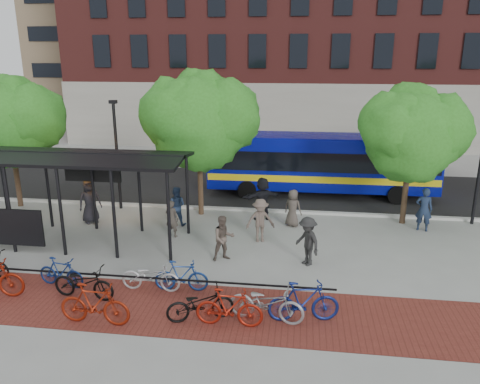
# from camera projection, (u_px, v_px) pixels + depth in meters

# --- Properties ---
(ground) EXTENTS (160.00, 160.00, 0.00)m
(ground) POSITION_uv_depth(u_px,v_px,m) (259.00, 245.00, 18.15)
(ground) COLOR #9E9E99
(ground) RESTS_ON ground
(asphalt_street) EXTENTS (160.00, 8.00, 0.01)m
(asphalt_street) POSITION_uv_depth(u_px,v_px,m) (273.00, 188.00, 25.75)
(asphalt_street) COLOR black
(asphalt_street) RESTS_ON ground
(curb) EXTENTS (160.00, 0.25, 0.12)m
(curb) POSITION_uv_depth(u_px,v_px,m) (267.00, 211.00, 21.94)
(curb) COLOR #B7B7B2
(curb) RESTS_ON ground
(brick_strip) EXTENTS (24.00, 3.00, 0.01)m
(brick_strip) POSITION_uv_depth(u_px,v_px,m) (174.00, 308.00, 13.66)
(brick_strip) COLOR maroon
(brick_strip) RESTS_ON ground
(bike_rack_rail) EXTENTS (12.00, 0.05, 0.95)m
(bike_rack_rail) POSITION_uv_depth(u_px,v_px,m) (142.00, 290.00, 14.68)
(bike_rack_rail) COLOR black
(bike_rack_rail) RESTS_ON ground
(building_brick) EXTENTS (55.00, 14.00, 20.00)m
(building_brick) POSITION_uv_depth(u_px,v_px,m) (410.00, 17.00, 38.72)
(building_brick) COLOR maroon
(building_brick) RESTS_ON ground
(bus_shelter) EXTENTS (10.60, 3.07, 3.60)m
(bus_shelter) POSITION_uv_depth(u_px,v_px,m) (47.00, 166.00, 17.89)
(bus_shelter) COLOR black
(bus_shelter) RESTS_ON ground
(tree_a) EXTENTS (4.90, 4.00, 6.18)m
(tree_a) POSITION_uv_depth(u_px,v_px,m) (11.00, 119.00, 21.65)
(tree_a) COLOR #382619
(tree_a) RESTS_ON ground
(tree_b) EXTENTS (5.15, 4.20, 6.47)m
(tree_b) POSITION_uv_depth(u_px,v_px,m) (201.00, 117.00, 20.44)
(tree_b) COLOR #382619
(tree_b) RESTS_ON ground
(tree_c) EXTENTS (4.66, 3.80, 5.92)m
(tree_c) POSITION_uv_depth(u_px,v_px,m) (414.00, 131.00, 19.40)
(tree_c) COLOR #382619
(tree_c) RESTS_ON ground
(lamp_post_left) EXTENTS (0.35, 0.20, 5.12)m
(lamp_post_left) POSITION_uv_depth(u_px,v_px,m) (117.00, 152.00, 21.69)
(lamp_post_left) COLOR black
(lamp_post_left) RESTS_ON ground
(bus) EXTENTS (11.62, 2.88, 3.13)m
(bus) POSITION_uv_depth(u_px,v_px,m) (321.00, 161.00, 24.20)
(bus) COLOR #070F8E
(bus) RESTS_ON ground
(bike_3) EXTENTS (1.68, 0.72, 0.98)m
(bike_3) POSITION_uv_depth(u_px,v_px,m) (61.00, 272.00, 14.81)
(bike_3) COLOR navy
(bike_3) RESTS_ON ground
(bike_4) EXTENTS (2.04, 0.90, 1.04)m
(bike_4) POSITION_uv_depth(u_px,v_px,m) (84.00, 282.00, 14.08)
(bike_4) COLOR black
(bike_4) RESTS_ON ground
(bike_5) EXTENTS (2.03, 0.64, 1.21)m
(bike_5) POSITION_uv_depth(u_px,v_px,m) (94.00, 304.00, 12.70)
(bike_5) COLOR maroon
(bike_5) RESTS_ON ground
(bike_6) EXTENTS (1.89, 0.68, 0.99)m
(bike_6) POSITION_uv_depth(u_px,v_px,m) (151.00, 276.00, 14.55)
(bike_6) COLOR #BABABD
(bike_6) RESTS_ON ground
(bike_7) EXTENTS (1.72, 0.61, 1.01)m
(bike_7) POSITION_uv_depth(u_px,v_px,m) (181.00, 276.00, 14.53)
(bike_7) COLOR navy
(bike_7) RESTS_ON ground
(bike_8) EXTENTS (2.00, 1.30, 0.99)m
(bike_8) POSITION_uv_depth(u_px,v_px,m) (200.00, 304.00, 12.93)
(bike_8) COLOR black
(bike_8) RESTS_ON ground
(bike_9) EXTENTS (1.85, 0.53, 1.11)m
(bike_9) POSITION_uv_depth(u_px,v_px,m) (229.00, 308.00, 12.62)
(bike_9) COLOR maroon
(bike_9) RESTS_ON ground
(bike_10) EXTENTS (2.21, 1.06, 1.11)m
(bike_10) POSITION_uv_depth(u_px,v_px,m) (267.00, 303.00, 12.87)
(bike_10) COLOR gray
(bike_10) RESTS_ON ground
(bike_11) EXTENTS (2.05, 0.88, 1.19)m
(bike_11) POSITION_uv_depth(u_px,v_px,m) (304.00, 302.00, 12.84)
(bike_11) COLOR navy
(bike_11) RESTS_ON ground
(pedestrian_0) EXTENTS (1.14, 1.10, 1.97)m
(pedestrian_0) POSITION_uv_depth(u_px,v_px,m) (90.00, 201.00, 20.34)
(pedestrian_0) COLOR black
(pedestrian_0) RESTS_ON ground
(pedestrian_1) EXTENTS (0.63, 0.49, 1.53)m
(pedestrian_1) POSITION_uv_depth(u_px,v_px,m) (172.00, 219.00, 18.79)
(pedestrian_1) COLOR #3B362F
(pedestrian_1) RESTS_ON ground
(pedestrian_2) EXTENTS (0.84, 0.65, 1.71)m
(pedestrian_2) POSITION_uv_depth(u_px,v_px,m) (176.00, 206.00, 20.07)
(pedestrian_2) COLOR #20304C
(pedestrian_2) RESTS_ON ground
(pedestrian_3) EXTENTS (1.26, 0.91, 1.75)m
(pedestrian_3) POSITION_uv_depth(u_px,v_px,m) (260.00, 220.00, 18.27)
(pedestrian_3) COLOR brown
(pedestrian_3) RESTS_ON ground
(pedestrian_5) EXTENTS (1.88, 1.27, 1.95)m
(pedestrian_5) POSITION_uv_depth(u_px,v_px,m) (262.00, 199.00, 20.67)
(pedestrian_5) COLOR black
(pedestrian_5) RESTS_ON ground
(pedestrian_6) EXTENTS (0.94, 0.80, 1.62)m
(pedestrian_6) POSITION_uv_depth(u_px,v_px,m) (293.00, 208.00, 19.94)
(pedestrian_6) COLOR #453D37
(pedestrian_6) RESTS_ON ground
(pedestrian_7) EXTENTS (0.76, 0.59, 1.86)m
(pedestrian_7) POSITION_uv_depth(u_px,v_px,m) (424.00, 209.00, 19.40)
(pedestrian_7) COLOR #1B2840
(pedestrian_7) RESTS_ON ground
(pedestrian_8) EXTENTS (1.00, 0.91, 1.66)m
(pedestrian_8) POSITION_uv_depth(u_px,v_px,m) (224.00, 238.00, 16.64)
(pedestrian_8) COLOR brown
(pedestrian_8) RESTS_ON ground
(pedestrian_9) EXTENTS (1.21, 1.30, 1.76)m
(pedestrian_9) POSITION_uv_depth(u_px,v_px,m) (307.00, 241.00, 16.24)
(pedestrian_9) COLOR #242424
(pedestrian_9) RESTS_ON ground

